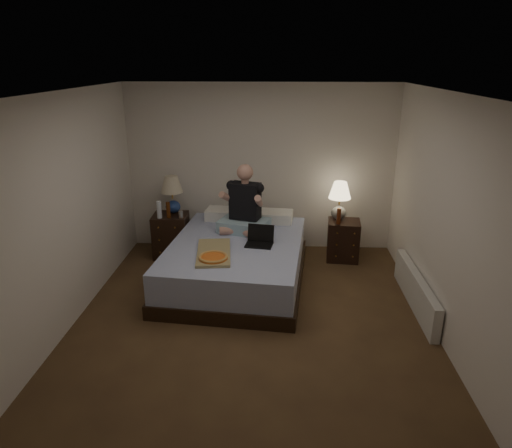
# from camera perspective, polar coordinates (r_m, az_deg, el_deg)

# --- Properties ---
(floor) EXTENTS (4.00, 4.50, 0.00)m
(floor) POSITION_cam_1_polar(r_m,az_deg,el_deg) (5.28, -0.50, -12.07)
(floor) COLOR brown
(floor) RESTS_ON ground
(ceiling) EXTENTS (4.00, 4.50, 0.00)m
(ceiling) POSITION_cam_1_polar(r_m,az_deg,el_deg) (4.49, -0.60, 16.10)
(ceiling) COLOR white
(ceiling) RESTS_ON ground
(wall_back) EXTENTS (4.00, 0.00, 2.50)m
(wall_back) POSITION_cam_1_polar(r_m,az_deg,el_deg) (6.91, 0.57, 6.94)
(wall_back) COLOR silver
(wall_back) RESTS_ON ground
(wall_front) EXTENTS (4.00, 0.00, 2.50)m
(wall_front) POSITION_cam_1_polar(r_m,az_deg,el_deg) (2.72, -3.47, -14.76)
(wall_front) COLOR silver
(wall_front) RESTS_ON ground
(wall_left) EXTENTS (0.00, 4.50, 2.50)m
(wall_left) POSITION_cam_1_polar(r_m,az_deg,el_deg) (5.25, -22.90, 1.14)
(wall_left) COLOR silver
(wall_left) RESTS_ON ground
(wall_right) EXTENTS (0.00, 4.50, 2.50)m
(wall_right) POSITION_cam_1_polar(r_m,az_deg,el_deg) (5.04, 22.79, 0.41)
(wall_right) COLOR silver
(wall_right) RESTS_ON ground
(bed) EXTENTS (1.88, 2.37, 0.56)m
(bed) POSITION_cam_1_polar(r_m,az_deg,el_deg) (6.05, -2.47, -4.74)
(bed) COLOR #5669AD
(bed) RESTS_ON floor
(nightstand_left) EXTENTS (0.51, 0.47, 0.65)m
(nightstand_left) POSITION_cam_1_polar(r_m,az_deg,el_deg) (6.92, -10.55, -1.40)
(nightstand_left) COLOR black
(nightstand_left) RESTS_ON floor
(nightstand_right) EXTENTS (0.49, 0.45, 0.59)m
(nightstand_right) POSITION_cam_1_polar(r_m,az_deg,el_deg) (6.82, 10.82, -2.01)
(nightstand_right) COLOR black
(nightstand_right) RESTS_ON floor
(lamp_left) EXTENTS (0.37, 0.37, 0.56)m
(lamp_left) POSITION_cam_1_polar(r_m,az_deg,el_deg) (6.81, -10.42, 3.62)
(lamp_left) COLOR navy
(lamp_left) RESTS_ON nightstand_left
(lamp_right) EXTENTS (0.38, 0.38, 0.56)m
(lamp_right) POSITION_cam_1_polar(r_m,az_deg,el_deg) (6.71, 10.38, 2.88)
(lamp_right) COLOR gray
(lamp_right) RESTS_ON nightstand_right
(water_bottle) EXTENTS (0.07, 0.07, 0.25)m
(water_bottle) POSITION_cam_1_polar(r_m,az_deg,el_deg) (6.66, -12.01, 1.76)
(water_bottle) COLOR white
(water_bottle) RESTS_ON nightstand_left
(soda_can) EXTENTS (0.07, 0.07, 0.10)m
(soda_can) POSITION_cam_1_polar(r_m,az_deg,el_deg) (6.64, -9.39, 1.20)
(soda_can) COLOR #BABBB6
(soda_can) RESTS_ON nightstand_left
(beer_bottle_left) EXTENTS (0.06, 0.06, 0.23)m
(beer_bottle_left) POSITION_cam_1_polar(r_m,az_deg,el_deg) (6.67, -10.91, 1.75)
(beer_bottle_left) COLOR #4F250B
(beer_bottle_left) RESTS_ON nightstand_left
(beer_bottle_right) EXTENTS (0.06, 0.06, 0.23)m
(beer_bottle_right) POSITION_cam_1_polar(r_m,az_deg,el_deg) (6.56, 10.31, 0.97)
(beer_bottle_right) COLOR #5C230D
(beer_bottle_right) RESTS_ON nightstand_right
(person) EXTENTS (0.78, 0.69, 0.93)m
(person) POSITION_cam_1_polar(r_m,az_deg,el_deg) (6.18, -1.53, 3.18)
(person) COLOR black
(person) RESTS_ON bed
(laptop) EXTENTS (0.38, 0.33, 0.24)m
(laptop) POSITION_cam_1_polar(r_m,az_deg,el_deg) (5.79, 0.39, -1.60)
(laptop) COLOR black
(laptop) RESTS_ON bed
(pizza_box) EXTENTS (0.48, 0.80, 0.08)m
(pizza_box) POSITION_cam_1_polar(r_m,az_deg,el_deg) (5.40, -5.37, -4.25)
(pizza_box) COLOR tan
(pizza_box) RESTS_ON bed
(radiator) EXTENTS (0.10, 1.60, 0.40)m
(radiator) POSITION_cam_1_polar(r_m,az_deg,el_deg) (5.81, 19.33, -7.88)
(radiator) COLOR silver
(radiator) RESTS_ON floor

